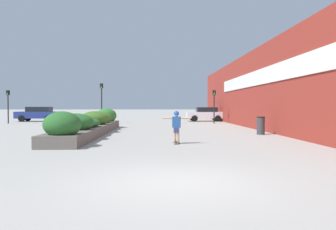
# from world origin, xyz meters

# --- Properties ---
(ground_plane) EXTENTS (300.00, 300.00, 0.00)m
(ground_plane) POSITION_xyz_m (0.00, 0.00, 0.00)
(ground_plane) COLOR #A3A099
(building_wall_right) EXTENTS (0.67, 43.19, 5.72)m
(building_wall_right) POSITION_xyz_m (6.81, 16.20, 2.87)
(building_wall_right) COLOR maroon
(building_wall_right) RESTS_ON ground_plane
(planter_box) EXTENTS (1.85, 13.76, 1.49)m
(planter_box) POSITION_xyz_m (-4.33, 12.21, 0.58)
(planter_box) COLOR #605B54
(planter_box) RESTS_ON ground_plane
(skateboard) EXTENTS (0.32, 0.62, 0.09)m
(skateboard) POSITION_xyz_m (0.41, 7.23, 0.07)
(skateboard) COLOR black
(skateboard) RESTS_ON ground_plane
(skateboarder) EXTENTS (1.25, 0.34, 1.35)m
(skateboarder) POSITION_xyz_m (0.41, 7.23, 0.91)
(skateboarder) COLOR tan
(skateboarder) RESTS_ON skateboard
(trash_bin) EXTENTS (0.48, 0.48, 1.04)m
(trash_bin) POSITION_xyz_m (5.58, 11.72, 0.52)
(trash_bin) COLOR #38383D
(trash_bin) RESTS_ON ground_plane
(car_leftmost) EXTENTS (4.43, 1.85, 1.57)m
(car_leftmost) POSITION_xyz_m (-13.21, 28.55, 0.83)
(car_leftmost) COLOR navy
(car_leftmost) RESTS_ON ground_plane
(car_center_left) EXTENTS (4.69, 2.05, 1.40)m
(car_center_left) POSITION_xyz_m (13.85, 27.95, 0.75)
(car_center_left) COLOR silver
(car_center_left) RESTS_ON ground_plane
(car_center_right) EXTENTS (4.01, 1.89, 1.52)m
(car_center_right) POSITION_xyz_m (4.81, 28.26, 0.80)
(car_center_right) COLOR silver
(car_center_right) RESTS_ON ground_plane
(traffic_light_left) EXTENTS (0.28, 0.30, 3.79)m
(traffic_light_left) POSITION_xyz_m (-5.67, 24.11, 2.56)
(traffic_light_left) COLOR black
(traffic_light_left) RESTS_ON ground_plane
(traffic_light_right) EXTENTS (0.28, 0.30, 3.17)m
(traffic_light_right) POSITION_xyz_m (4.98, 23.80, 2.18)
(traffic_light_right) COLOR black
(traffic_light_right) RESTS_ON ground_plane
(traffic_light_far_left) EXTENTS (0.28, 0.30, 3.14)m
(traffic_light_far_left) POSITION_xyz_m (-14.49, 24.32, 2.17)
(traffic_light_far_left) COLOR black
(traffic_light_far_left) RESTS_ON ground_plane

